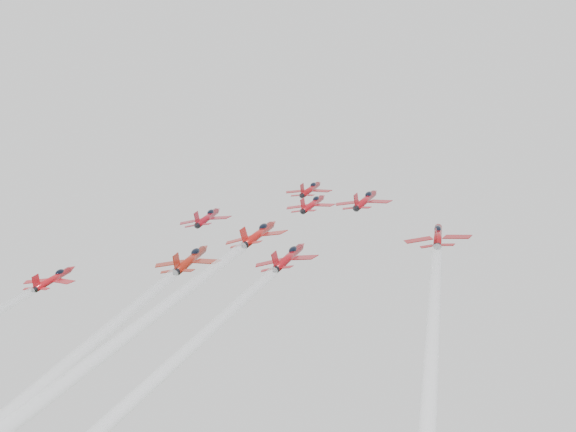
% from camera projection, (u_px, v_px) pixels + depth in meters
% --- Properties ---
extents(jet_lead, '(9.34, 11.91, 7.74)m').
position_uv_depth(jet_lead, '(310.00, 189.00, 155.19)').
color(jet_lead, maroon).
extents(jet_row2_left, '(9.89, 12.61, 8.19)m').
position_uv_depth(jet_row2_left, '(208.00, 217.00, 144.86)').
color(jet_row2_left, maroon).
extents(jet_row2_center, '(9.17, 11.69, 7.59)m').
position_uv_depth(jet_row2_center, '(313.00, 204.00, 141.49)').
color(jet_row2_center, '#A40F18').
extents(jet_row2_right, '(10.00, 12.75, 8.28)m').
position_uv_depth(jet_row2_right, '(365.00, 200.00, 137.46)').
color(jet_row2_right, maroon).
extents(jet_center, '(10.60, 99.19, 60.74)m').
position_uv_depth(jet_center, '(101.00, 377.00, 78.13)').
color(jet_center, '#AA1410').
extents(jet_rear_right, '(9.24, 86.47, 52.95)m').
position_uv_depth(jet_rear_right, '(149.00, 415.00, 67.95)').
color(jet_rear_right, maroon).
extents(jet_rear_farright, '(9.03, 84.50, 51.75)m').
position_uv_depth(jet_rear_farright, '(390.00, 378.00, 67.16)').
color(jet_rear_farright, maroon).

